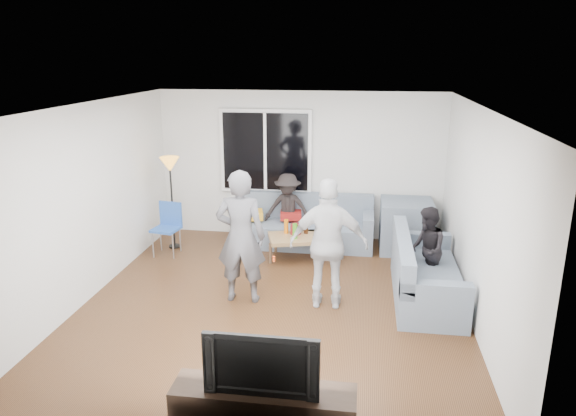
% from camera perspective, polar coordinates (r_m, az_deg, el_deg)
% --- Properties ---
extents(floor, '(5.00, 5.50, 0.04)m').
position_cam_1_polar(floor, '(7.21, -1.50, -10.27)').
color(floor, '#56351C').
rests_on(floor, ground).
extents(ceiling, '(5.00, 5.50, 0.04)m').
position_cam_1_polar(ceiling, '(6.47, -1.67, 11.11)').
color(ceiling, white).
rests_on(ceiling, ground).
extents(wall_back, '(5.00, 0.04, 2.60)m').
position_cam_1_polar(wall_back, '(9.38, 1.31, 4.61)').
color(wall_back, silver).
rests_on(wall_back, ground).
extents(wall_front, '(5.00, 0.04, 2.60)m').
position_cam_1_polar(wall_front, '(4.21, -8.12, -10.85)').
color(wall_front, silver).
rests_on(wall_front, ground).
extents(wall_left, '(0.04, 5.50, 2.60)m').
position_cam_1_polar(wall_left, '(7.56, -20.75, 0.63)').
color(wall_left, silver).
rests_on(wall_left, ground).
extents(wall_right, '(0.04, 5.50, 2.60)m').
position_cam_1_polar(wall_right, '(6.78, 19.91, -1.03)').
color(wall_right, silver).
rests_on(wall_right, ground).
extents(window_frame, '(1.62, 0.06, 1.47)m').
position_cam_1_polar(window_frame, '(9.35, -2.42, 6.11)').
color(window_frame, white).
rests_on(window_frame, wall_back).
extents(window_glass, '(1.50, 0.02, 1.35)m').
position_cam_1_polar(window_glass, '(9.31, -2.46, 6.07)').
color(window_glass, black).
rests_on(window_glass, window_frame).
extents(window_mullion, '(0.05, 0.03, 1.35)m').
position_cam_1_polar(window_mullion, '(9.30, -2.47, 6.06)').
color(window_mullion, white).
rests_on(window_mullion, window_frame).
extents(radiator, '(1.30, 0.12, 0.62)m').
position_cam_1_polar(radiator, '(9.61, -2.37, -1.23)').
color(radiator, silver).
rests_on(radiator, floor).
extents(potted_plant, '(0.24, 0.20, 0.38)m').
position_cam_1_polar(potted_plant, '(9.38, -0.08, 1.54)').
color(potted_plant, '#346B2B').
rests_on(potted_plant, radiator).
extents(vase, '(0.21, 0.21, 0.19)m').
position_cam_1_polar(vase, '(9.51, -3.64, 1.10)').
color(vase, silver).
rests_on(vase, radiator).
extents(sofa_back_section, '(2.30, 0.85, 0.85)m').
position_cam_1_polar(sofa_back_section, '(9.11, 1.93, -1.46)').
color(sofa_back_section, slate).
rests_on(sofa_back_section, floor).
extents(sofa_right_section, '(2.00, 0.85, 0.85)m').
position_cam_1_polar(sofa_right_section, '(7.41, 14.78, -6.30)').
color(sofa_right_section, slate).
rests_on(sofa_right_section, floor).
extents(sofa_corner, '(0.85, 0.85, 0.85)m').
position_cam_1_polar(sofa_corner, '(9.09, 12.58, -1.90)').
color(sofa_corner, slate).
rests_on(sofa_corner, floor).
extents(cushion_yellow, '(0.45, 0.40, 0.14)m').
position_cam_1_polar(cushion_yellow, '(9.21, -3.94, -0.73)').
color(cushion_yellow, gold).
rests_on(cushion_yellow, sofa_back_section).
extents(cushion_red, '(0.40, 0.34, 0.13)m').
position_cam_1_polar(cushion_red, '(9.17, 0.32, -0.77)').
color(cushion_red, maroon).
rests_on(cushion_red, sofa_back_section).
extents(coffee_table, '(1.22, 0.88, 0.40)m').
position_cam_1_polar(coffee_table, '(8.55, 1.69, -4.28)').
color(coffee_table, '#9B7C4B').
rests_on(coffee_table, floor).
extents(pitcher, '(0.17, 0.17, 0.17)m').
position_cam_1_polar(pitcher, '(8.53, 0.82, -2.28)').
color(pitcher, maroon).
rests_on(pitcher, coffee_table).
extents(side_chair, '(0.46, 0.46, 0.86)m').
position_cam_1_polar(side_chair, '(8.89, -13.01, -2.30)').
color(side_chair, '#2856AF').
rests_on(side_chair, floor).
extents(floor_lamp, '(0.32, 0.32, 1.56)m').
position_cam_1_polar(floor_lamp, '(9.10, -12.37, 0.48)').
color(floor_lamp, orange).
rests_on(floor_lamp, floor).
extents(player_left, '(0.67, 0.45, 1.80)m').
position_cam_1_polar(player_left, '(6.96, -5.11, -3.11)').
color(player_left, '#4D4D52').
rests_on(player_left, floor).
extents(player_right, '(1.02, 0.44, 1.72)m').
position_cam_1_polar(player_right, '(6.80, 4.41, -3.91)').
color(player_right, silver).
rests_on(player_right, floor).
extents(spectator_right, '(0.50, 0.62, 1.20)m').
position_cam_1_polar(spectator_right, '(7.56, 14.69, -4.39)').
color(spectator_right, black).
rests_on(spectator_right, floor).
extents(spectator_back, '(0.82, 0.48, 1.25)m').
position_cam_1_polar(spectator_back, '(9.12, -0.03, -0.13)').
color(spectator_back, black).
rests_on(spectator_back, floor).
extents(tv_console, '(1.60, 0.40, 0.44)m').
position_cam_1_polar(tv_console, '(4.94, -2.62, -20.97)').
color(tv_console, '#302118').
rests_on(tv_console, floor).
extents(television, '(0.98, 0.13, 0.57)m').
position_cam_1_polar(television, '(4.65, -2.70, -16.03)').
color(television, black).
rests_on(television, tv_console).
extents(bottle_d, '(0.07, 0.07, 0.25)m').
position_cam_1_polar(bottle_d, '(8.33, 3.26, -2.48)').
color(bottle_d, '#F3A715').
rests_on(bottle_d, coffee_table).
extents(bottle_c, '(0.07, 0.07, 0.19)m').
position_cam_1_polar(bottle_c, '(8.56, 1.95, -2.15)').
color(bottle_c, black).
rests_on(bottle_c, coffee_table).
extents(bottle_e, '(0.07, 0.07, 0.22)m').
position_cam_1_polar(bottle_e, '(8.51, 4.43, -2.20)').
color(bottle_e, black).
rests_on(bottle_e, coffee_table).
extents(bottle_b, '(0.08, 0.08, 0.24)m').
position_cam_1_polar(bottle_b, '(8.32, 0.76, -2.50)').
color(bottle_b, '#42A01D').
rests_on(bottle_b, coffee_table).
extents(bottle_a, '(0.07, 0.07, 0.23)m').
position_cam_1_polar(bottle_a, '(8.56, -0.20, -2.00)').
color(bottle_a, orange).
rests_on(bottle_a, coffee_table).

